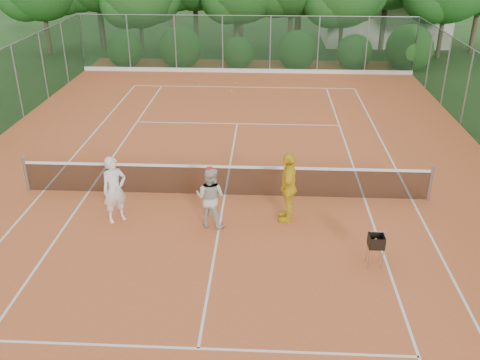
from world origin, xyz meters
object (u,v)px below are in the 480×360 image
object	(u,v)px
player_white	(115,190)
ball_hopper	(376,242)
player_center_grp	(210,197)
player_yellow	(288,187)

from	to	relation	value
player_white	ball_hopper	size ratio (longest dim) A/B	2.31
player_center_grp	ball_hopper	distance (m)	4.34
player_yellow	ball_hopper	distance (m)	2.89
player_yellow	ball_hopper	size ratio (longest dim) A/B	2.46
player_center_grp	player_white	bearing A→B (deg)	176.80
player_white	player_yellow	xyz separation A→B (m)	(4.59, 0.29, 0.06)
player_white	player_yellow	world-z (taller)	player_yellow
ball_hopper	player_center_grp	bearing A→B (deg)	156.18
player_yellow	player_white	bearing A→B (deg)	-82.39
player_center_grp	ball_hopper	world-z (taller)	player_center_grp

